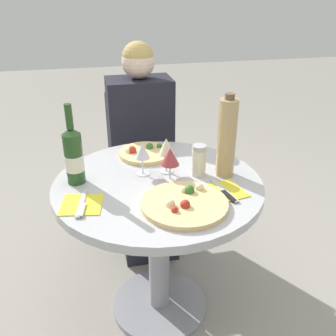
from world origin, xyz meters
TOP-DOWN VIEW (x-y plane):
  - ground_plane at (0.00, 0.00)m, footprint 12.00×12.00m
  - dining_table at (0.00, 0.00)m, footprint 0.87×0.87m
  - chair_behind_diner at (0.03, 0.72)m, footprint 0.36×0.36m
  - seated_diner at (0.03, 0.58)m, footprint 0.36×0.47m
  - pizza_large at (0.06, -0.21)m, footprint 0.32×0.32m
  - pizza_small_far at (-0.01, 0.27)m, footprint 0.25×0.25m
  - wine_bottle at (-0.33, 0.07)m, footprint 0.08×0.08m
  - tall_carafe at (0.29, 0.00)m, footprint 0.08×0.08m
  - sugar_shaker at (0.18, 0.02)m, footprint 0.06×0.06m
  - wine_glass_back_left at (-0.05, 0.08)m, footprint 0.07×0.07m
  - wine_glass_back_right at (0.05, 0.08)m, footprint 0.07×0.07m
  - wine_glass_front_right at (0.05, 0.01)m, footprint 0.08×0.08m
  - place_setting_left at (-0.31, -0.12)m, footprint 0.17×0.19m
  - place_setting_right at (0.24, -0.15)m, footprint 0.18×0.19m

SIDE VIEW (x-z plane):
  - ground_plane at x=0.00m, z-range 0.00..0.00m
  - chair_behind_diner at x=0.03m, z-range 0.00..0.88m
  - seated_diner at x=0.03m, z-range -0.07..1.11m
  - dining_table at x=0.00m, z-range 0.19..0.90m
  - place_setting_left at x=-0.31m, z-range 0.70..0.72m
  - place_setting_right at x=0.24m, z-range 0.70..0.72m
  - pizza_large at x=0.06m, z-range 0.69..0.74m
  - pizza_small_far at x=-0.01m, z-range 0.69..0.74m
  - sugar_shaker at x=0.18m, z-range 0.71..0.84m
  - wine_glass_front_right at x=0.05m, z-range 0.74..0.88m
  - wine_glass_back_left at x=-0.05m, z-range 0.74..0.88m
  - wine_glass_back_right at x=0.05m, z-range 0.74..0.90m
  - wine_bottle at x=-0.33m, z-range 0.66..0.99m
  - tall_carafe at x=0.29m, z-range 0.70..1.05m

